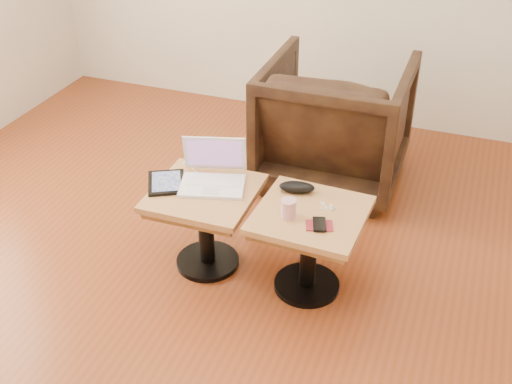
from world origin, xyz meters
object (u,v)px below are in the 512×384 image
(side_table_right, at_px, (310,232))
(armchair, at_px, (335,122))
(laptop, at_px, (213,175))
(side_table_left, at_px, (205,210))
(striped_cup, at_px, (288,209))

(side_table_right, relative_size, armchair, 0.60)
(laptop, bearing_deg, side_table_left, -116.23)
(striped_cup, bearing_deg, side_table_left, 170.88)
(striped_cup, bearing_deg, side_table_right, 40.01)
(side_table_left, height_order, striped_cup, striped_cup)
(armchair, bearing_deg, striped_cup, 92.81)
(striped_cup, relative_size, armchair, 0.10)
(side_table_right, height_order, armchair, armchair)
(side_table_left, relative_size, armchair, 0.59)
(side_table_right, bearing_deg, laptop, 173.62)
(side_table_left, xyz_separation_m, side_table_right, (0.53, -0.00, 0.00))
(side_table_left, relative_size, striped_cup, 5.60)
(side_table_left, bearing_deg, striped_cup, -9.84)
(side_table_left, distance_m, side_table_right, 0.53)
(side_table_left, bearing_deg, side_table_right, -0.72)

